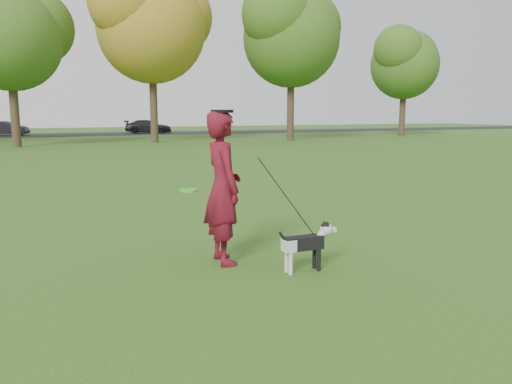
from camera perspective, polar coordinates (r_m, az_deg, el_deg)
name	(u,v)px	position (r m, az deg, el deg)	size (l,w,h in m)	color
ground	(252,265)	(6.59, -0.44, -8.37)	(120.00, 120.00, 0.00)	#285116
road	(77,135)	(45.92, -19.74, 6.20)	(120.00, 7.00, 0.02)	black
man	(223,188)	(6.52, -3.81, 0.47)	(0.73, 0.48, 2.00)	#5E0D1A
dog	(307,241)	(6.30, 5.91, -5.63)	(0.83, 0.17, 0.63)	black
car_mid	(5,128)	(45.95, -26.75, 6.51)	(1.23, 3.54, 1.17)	black
car_right	(148,127)	(46.62, -12.20, 7.32)	(1.68, 4.14, 1.20)	black
man_held_items	(285,196)	(6.42, 3.36, -0.43)	(1.56, 0.91, 1.59)	#32DF1C
tree_row	(57,16)	(32.35, -21.74, 18.22)	(51.74, 8.86, 12.01)	#38281C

